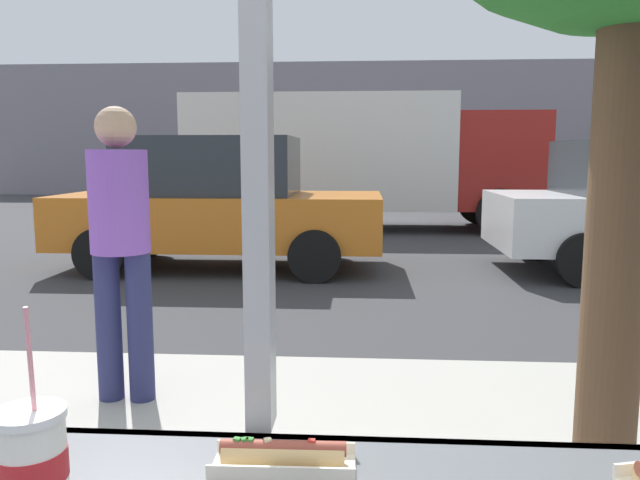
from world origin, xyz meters
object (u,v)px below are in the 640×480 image
(box_truck, at_px, (359,155))
(soda_cup_left, at_px, (32,463))
(hotdog_tray_near, at_px, (283,456))
(parked_car_orange, at_px, (218,203))
(pedestrian, at_px, (120,236))

(box_truck, bearing_deg, soda_cup_left, -91.95)
(hotdog_tray_near, height_order, box_truck, box_truck)
(parked_car_orange, relative_size, box_truck, 0.60)
(soda_cup_left, distance_m, box_truck, 12.09)
(hotdog_tray_near, xyz_separation_m, parked_car_orange, (-1.79, 7.22, -0.14))
(soda_cup_left, bearing_deg, hotdog_tray_near, 25.81)
(parked_car_orange, distance_m, box_truck, 5.08)
(soda_cup_left, distance_m, pedestrian, 2.61)
(parked_car_orange, bearing_deg, box_truck, 68.43)
(soda_cup_left, relative_size, hotdog_tray_near, 1.32)
(hotdog_tray_near, bearing_deg, box_truck, 89.68)
(soda_cup_left, height_order, pedestrian, pedestrian)
(soda_cup_left, bearing_deg, parked_car_orange, 101.04)
(soda_cup_left, bearing_deg, pedestrian, 108.83)
(soda_cup_left, height_order, parked_car_orange, parked_car_orange)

